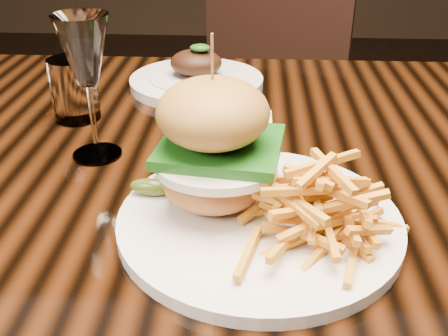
# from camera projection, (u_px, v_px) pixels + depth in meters

# --- Properties ---
(dining_table) EXTENTS (1.60, 0.90, 0.75)m
(dining_table) POSITION_uv_depth(u_px,v_px,m) (241.00, 199.00, 0.78)
(dining_table) COLOR black
(dining_table) RESTS_ON ground
(burger_plate) EXTENTS (0.31, 0.31, 0.21)m
(burger_plate) POSITION_uv_depth(u_px,v_px,m) (257.00, 182.00, 0.56)
(burger_plate) COLOR silver
(burger_plate) RESTS_ON dining_table
(ramekin) EXTENTS (0.10, 0.10, 0.04)m
(ramekin) POSITION_uv_depth(u_px,v_px,m) (242.00, 133.00, 0.75)
(ramekin) COLOR silver
(ramekin) RESTS_ON dining_table
(wine_glass) EXTENTS (0.07, 0.07, 0.20)m
(wine_glass) POSITION_uv_depth(u_px,v_px,m) (85.00, 55.00, 0.67)
(wine_glass) COLOR white
(wine_glass) RESTS_ON dining_table
(water_tumbler) EXTENTS (0.07, 0.07, 0.10)m
(water_tumbler) POSITION_uv_depth(u_px,v_px,m) (74.00, 89.00, 0.83)
(water_tumbler) COLOR white
(water_tumbler) RESTS_ON dining_table
(far_dish) EXTENTS (0.25, 0.25, 0.08)m
(far_dish) POSITION_uv_depth(u_px,v_px,m) (197.00, 78.00, 0.97)
(far_dish) COLOR silver
(far_dish) RESTS_ON dining_table
(chair_far) EXTENTS (0.57, 0.57, 0.95)m
(chair_far) POSITION_uv_depth(u_px,v_px,m) (266.00, 83.00, 1.62)
(chair_far) COLOR black
(chair_far) RESTS_ON ground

